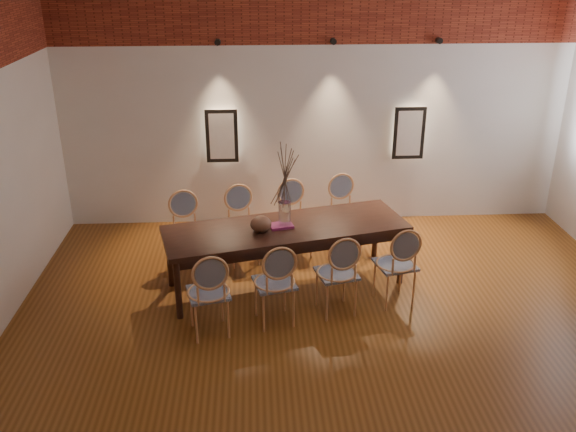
{
  "coord_description": "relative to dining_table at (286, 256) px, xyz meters",
  "views": [
    {
      "loc": [
        -0.86,
        -4.71,
        3.6
      ],
      "look_at": [
        -0.52,
        1.19,
        1.05
      ],
      "focal_mm": 38.0,
      "sensor_mm": 36.0,
      "label": 1
    }
  ],
  "objects": [
    {
      "name": "floor",
      "position": [
        0.52,
        -1.59,
        -0.39
      ],
      "size": [
        7.0,
        7.0,
        0.02
      ],
      "primitive_type": "cube",
      "color": "brown",
      "rests_on": "ground"
    },
    {
      "name": "wall_back",
      "position": [
        0.52,
        1.96,
        1.62
      ],
      "size": [
        7.0,
        0.1,
        4.0
      ],
      "primitive_type": "cube",
      "color": "silver",
      "rests_on": "ground"
    },
    {
      "name": "niche_left",
      "position": [
        -0.78,
        1.86,
        0.93
      ],
      "size": [
        0.36,
        0.06,
        0.66
      ],
      "primitive_type": "cube",
      "color": "#FFEAC6",
      "rests_on": "wall_back"
    },
    {
      "name": "niche_right",
      "position": [
        1.82,
        1.86,
        0.93
      ],
      "size": [
        0.36,
        0.06,
        0.66
      ],
      "primitive_type": "cube",
      "color": "#FFEAC6",
      "rests_on": "wall_back"
    },
    {
      "name": "spot_fixture_left",
      "position": [
        -0.78,
        1.83,
        2.17
      ],
      "size": [
        0.08,
        0.1,
        0.08
      ],
      "primitive_type": "cylinder",
      "rotation": [
        1.57,
        0.0,
        0.0
      ],
      "color": "black",
      "rests_on": "wall_back"
    },
    {
      "name": "spot_fixture_mid",
      "position": [
        0.72,
        1.83,
        2.17
      ],
      "size": [
        0.08,
        0.1,
        0.08
      ],
      "primitive_type": "cylinder",
      "rotation": [
        1.57,
        0.0,
        0.0
      ],
      "color": "black",
      "rests_on": "wall_back"
    },
    {
      "name": "spot_fixture_right",
      "position": [
        2.12,
        1.83,
        2.17
      ],
      "size": [
        0.08,
        0.1,
        0.08
      ],
      "primitive_type": "cylinder",
      "rotation": [
        1.57,
        0.0,
        0.0
      ],
      "color": "black",
      "rests_on": "wall_back"
    },
    {
      "name": "dining_table",
      "position": [
        0.0,
        0.0,
        0.0
      ],
      "size": [
        2.89,
        1.51,
        0.75
      ],
      "primitive_type": "cube",
      "rotation": [
        0.0,
        0.0,
        0.24
      ],
      "color": "#361A12",
      "rests_on": "floor"
    },
    {
      "name": "chair_near_a",
      "position": [
        -0.83,
        -0.95,
        0.09
      ],
      "size": [
        0.53,
        0.53,
        0.94
      ],
      "primitive_type": null,
      "rotation": [
        0.0,
        0.0,
        0.24
      ],
      "color": "#E2A267",
      "rests_on": "floor"
    },
    {
      "name": "chair_near_b",
      "position": [
        -0.16,
        -0.78,
        0.09
      ],
      "size": [
        0.53,
        0.53,
        0.94
      ],
      "primitive_type": null,
      "rotation": [
        0.0,
        0.0,
        0.24
      ],
      "color": "#E2A267",
      "rests_on": "floor"
    },
    {
      "name": "chair_near_c",
      "position": [
        0.51,
        -0.62,
        0.09
      ],
      "size": [
        0.53,
        0.53,
        0.94
      ],
      "primitive_type": null,
      "rotation": [
        0.0,
        0.0,
        0.24
      ],
      "color": "#E2A267",
      "rests_on": "floor"
    },
    {
      "name": "chair_near_d",
      "position": [
        1.18,
        -0.46,
        0.09
      ],
      "size": [
        0.53,
        0.53,
        0.94
      ],
      "primitive_type": null,
      "rotation": [
        0.0,
        0.0,
        0.24
      ],
      "color": "#E2A267",
      "rests_on": "floor"
    },
    {
      "name": "chair_far_a",
      "position": [
        -1.18,
        0.46,
        0.09
      ],
      "size": [
        0.53,
        0.53,
        0.94
      ],
      "primitive_type": null,
      "rotation": [
        0.0,
        0.0,
        3.38
      ],
      "color": "#E2A267",
      "rests_on": "floor"
    },
    {
      "name": "chair_far_b",
      "position": [
        -0.51,
        0.62,
        0.09
      ],
      "size": [
        0.53,
        0.53,
        0.94
      ],
      "primitive_type": null,
      "rotation": [
        0.0,
        0.0,
        3.38
      ],
      "color": "#E2A267",
      "rests_on": "floor"
    },
    {
      "name": "chair_far_c",
      "position": [
        0.16,
        0.78,
        0.09
      ],
      "size": [
        0.53,
        0.53,
        0.94
      ],
      "primitive_type": null,
      "rotation": [
        0.0,
        0.0,
        3.38
      ],
      "color": "#E2A267",
      "rests_on": "floor"
    },
    {
      "name": "chair_far_d",
      "position": [
        0.83,
        0.95,
        0.09
      ],
      "size": [
        0.53,
        0.53,
        0.94
      ],
      "primitive_type": null,
      "rotation": [
        0.0,
        0.0,
        3.38
      ],
      "color": "#E2A267",
      "rests_on": "floor"
    },
    {
      "name": "vase",
      "position": [
        -0.01,
        -0.0,
        0.53
      ],
      "size": [
        0.14,
        0.14,
        0.3
      ],
      "primitive_type": "cylinder",
      "color": "silver",
      "rests_on": "dining_table"
    },
    {
      "name": "dried_branches",
      "position": [
        -0.01,
        -0.0,
        0.98
      ],
      "size": [
        0.5,
        0.5,
        0.7
      ],
      "primitive_type": null,
      "color": "#503D2F",
      "rests_on": "vase"
    },
    {
      "name": "bowl",
      "position": [
        -0.29,
        -0.12,
        0.46
      ],
      "size": [
        0.24,
        0.24,
        0.18
      ],
      "primitive_type": "ellipsoid",
      "color": "brown",
      "rests_on": "dining_table"
    },
    {
      "name": "book",
      "position": [
        -0.06,
        -0.01,
        0.39
      ],
      "size": [
        0.3,
        0.24,
        0.03
      ],
      "primitive_type": "cube",
      "rotation": [
        0.0,
        0.0,
        0.24
      ],
      "color": "#942661",
      "rests_on": "dining_table"
    }
  ]
}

